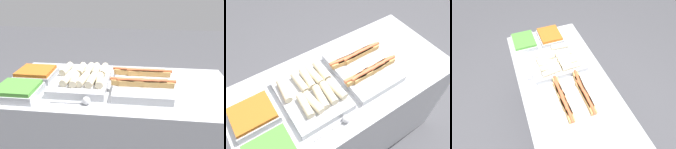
{
  "view_description": "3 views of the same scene",
  "coord_description": "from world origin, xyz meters",
  "views": [
    {
      "loc": [
        0.11,
        -1.33,
        1.54
      ],
      "look_at": [
        -0.04,
        0.0,
        0.95
      ],
      "focal_mm": 35.0,
      "sensor_mm": 36.0,
      "label": 1
    },
    {
      "loc": [
        -0.54,
        -0.74,
        2.04
      ],
      "look_at": [
        -0.04,
        0.0,
        0.95
      ],
      "focal_mm": 35.0,
      "sensor_mm": 36.0,
      "label": 2
    },
    {
      "loc": [
        0.79,
        -0.31,
        2.05
      ],
      "look_at": [
        -0.04,
        0.0,
        0.95
      ],
      "focal_mm": 28.0,
      "sensor_mm": 36.0,
      "label": 3
    }
  ],
  "objects": [
    {
      "name": "counter",
      "position": [
        0.0,
        0.0,
        0.44
      ],
      "size": [
        1.55,
        0.74,
        0.87
      ],
      "color": "#B7BABF",
      "rests_on": "ground_plane"
    },
    {
      "name": "tray_hotdogs",
      "position": [
        0.16,
        -0.0,
        0.91
      ],
      "size": [
        0.41,
        0.48,
        0.1
      ],
      "color": "#B7BABF",
      "rests_on": "counter"
    },
    {
      "name": "tray_wraps",
      "position": [
        -0.24,
        0.0,
        0.91
      ],
      "size": [
        0.36,
        0.46,
        0.1
      ],
      "color": "#B7BABF",
      "rests_on": "counter"
    },
    {
      "name": "tray_side_front",
      "position": [
        -0.6,
        -0.22,
        0.91
      ],
      "size": [
        0.26,
        0.22,
        0.07
      ],
      "color": "#B7BABF",
      "rests_on": "counter"
    },
    {
      "name": "tray_side_back",
      "position": [
        -0.6,
        0.05,
        0.91
      ],
      "size": [
        0.26,
        0.22,
        0.07
      ],
      "color": "#B7BABF",
      "rests_on": "counter"
    },
    {
      "name": "serving_spoon_near",
      "position": [
        -0.18,
        -0.26,
        0.89
      ],
      "size": [
        0.24,
        0.05,
        0.05
      ],
      "color": "silver",
      "rests_on": "counter"
    }
  ]
}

